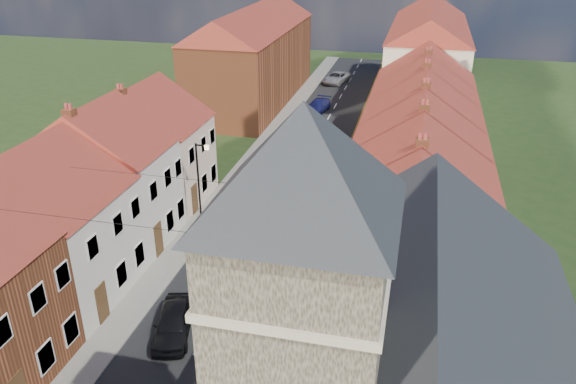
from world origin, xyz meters
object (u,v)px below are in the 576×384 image
(pedestrian_right, at_px, (311,314))
(car_distant, at_px, (336,78))
(church, at_px, (404,381))
(car_far, at_px, (318,106))
(car_near, at_px, (173,322))
(lamppost, at_px, (200,182))

(pedestrian_right, bearing_deg, car_distant, -92.17)
(church, bearing_deg, car_distant, 100.84)
(car_far, distance_m, pedestrian_right, 35.97)
(car_far, bearing_deg, church, -66.83)
(church, distance_m, pedestrian_right, 10.92)
(car_near, relative_size, pedestrian_right, 2.38)
(church, distance_m, car_distant, 57.97)
(car_distant, relative_size, pedestrian_right, 2.82)
(car_distant, height_order, pedestrian_right, pedestrian_right)
(car_far, relative_size, car_distant, 0.91)
(pedestrian_right, bearing_deg, car_far, -89.52)
(church, distance_m, car_far, 45.70)
(car_near, bearing_deg, pedestrian_right, 1.01)
(church, distance_m, lamppost, 21.38)
(church, bearing_deg, car_far, 103.84)
(car_far, bearing_deg, car_near, -80.67)
(car_near, xyz_separation_m, car_far, (0.00, 37.21, -0.06))
(car_distant, distance_m, pedestrian_right, 48.44)
(car_distant, bearing_deg, car_far, -75.32)
(lamppost, distance_m, car_distant, 40.20)
(car_far, relative_size, pedestrian_right, 2.56)
(church, relative_size, car_distant, 3.10)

